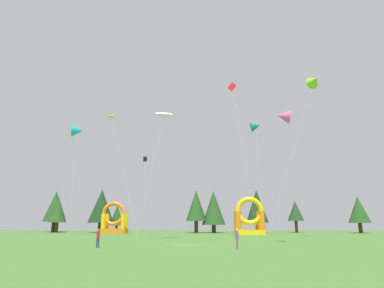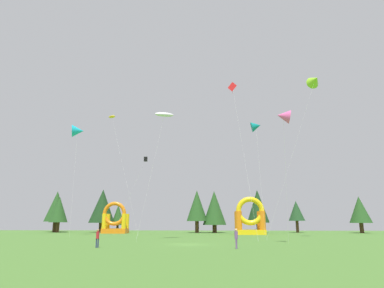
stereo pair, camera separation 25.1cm
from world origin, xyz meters
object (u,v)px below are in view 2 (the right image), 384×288
at_px(person_midfield, 98,237).
at_px(kite_cyan_delta, 78,131).
at_px(kite_white_parafoil, 164,115).
at_px(kite_black_box, 146,159).
at_px(kite_pink_delta, 283,116).
at_px(kite_lime_delta, 315,80).
at_px(kite_red_diamond, 233,88).
at_px(kite_yellow_parafoil, 112,117).
at_px(kite_teal_delta, 256,126).
at_px(person_near_camera, 236,237).
at_px(inflatable_orange_dome, 250,220).
at_px(inflatable_blue_arch, 115,222).

bearing_deg(person_midfield, kite_cyan_delta, -72.24).
relative_size(kite_white_parafoil, kite_black_box, 1.25).
distance_m(kite_cyan_delta, kite_pink_delta, 40.60).
bearing_deg(kite_lime_delta, kite_red_diamond, 161.84).
height_order(kite_yellow_parafoil, kite_cyan_delta, kite_yellow_parafoil).
xyz_separation_m(kite_white_parafoil, person_midfield, (-4.59, -12.53, -16.61)).
bearing_deg(kite_teal_delta, kite_pink_delta, -90.89).
bearing_deg(kite_teal_delta, kite_white_parafoil, -128.90).
xyz_separation_m(kite_lime_delta, kite_teal_delta, (-7.45, 15.22, -3.06)).
relative_size(kite_yellow_parafoil, kite_lime_delta, 0.98).
xyz_separation_m(kite_yellow_parafoil, kite_cyan_delta, (-4.15, -7.37, -5.00)).
bearing_deg(person_midfield, person_near_camera, 167.11).
bearing_deg(kite_cyan_delta, kite_black_box, 11.40).
distance_m(kite_teal_delta, person_near_camera, 39.02).
relative_size(kite_yellow_parafoil, kite_cyan_delta, 1.20).
bearing_deg(kite_red_diamond, inflatable_orange_dome, 75.61).
bearing_deg(kite_lime_delta, person_near_camera, -129.01).
bearing_deg(kite_red_diamond, person_midfield, -125.88).
distance_m(kite_cyan_delta, person_near_camera, 42.84).
height_order(kite_lime_delta, kite_white_parafoil, kite_lime_delta).
relative_size(kite_red_diamond, inflatable_blue_arch, 3.84).
xyz_separation_m(inflatable_orange_dome, inflatable_blue_arch, (-28.53, 5.06, -0.29)).
relative_size(kite_red_diamond, kite_white_parafoil, 1.41).
height_order(kite_teal_delta, inflatable_blue_arch, kite_teal_delta).
height_order(kite_lime_delta, kite_black_box, kite_lime_delta).
bearing_deg(inflatable_blue_arch, inflatable_orange_dome, -10.06).
relative_size(kite_yellow_parafoil, person_midfield, 13.97).
distance_m(kite_pink_delta, inflatable_orange_dome, 32.43).
distance_m(kite_red_diamond, person_midfield, 35.26).
xyz_separation_m(kite_teal_delta, person_near_camera, (-6.75, -32.75, -20.11)).
bearing_deg(kite_red_diamond, kite_teal_delta, 64.94).
relative_size(kite_red_diamond, kite_teal_delta, 1.15).
height_order(kite_lime_delta, person_near_camera, kite_lime_delta).
relative_size(kite_lime_delta, kite_pink_delta, 1.62).
bearing_deg(kite_red_diamond, person_near_camera, -94.14).
bearing_deg(kite_black_box, kite_teal_delta, 7.85).
xyz_separation_m(kite_cyan_delta, kite_white_parafoil, (18.60, -14.00, -1.63)).
relative_size(kite_pink_delta, kite_teal_delta, 0.70).
relative_size(person_midfield, inflatable_blue_arch, 0.26).
xyz_separation_m(kite_yellow_parafoil, inflatable_blue_arch, (0.08, 6.05, -21.86)).
xyz_separation_m(kite_lime_delta, inflatable_blue_arch, (-37.61, 23.09, -21.83)).
bearing_deg(kite_red_diamond, kite_yellow_parafoil, 152.76).
distance_m(kite_yellow_parafoil, kite_white_parafoil, 26.64).
xyz_separation_m(kite_red_diamond, person_near_camera, (-1.57, -21.68, -23.85)).
distance_m(kite_lime_delta, inflatable_orange_dome, 29.51).
distance_m(kite_red_diamond, kite_white_parafoil, 15.40).
bearing_deg(kite_lime_delta, kite_black_box, 157.24).
height_order(kite_yellow_parafoil, kite_teal_delta, kite_yellow_parafoil).
height_order(person_midfield, inflatable_blue_arch, inflatable_blue_arch).
distance_m(kite_red_diamond, kite_black_box, 21.33).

